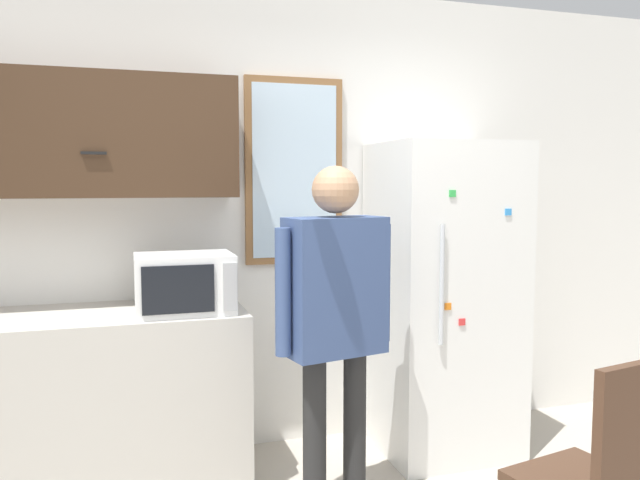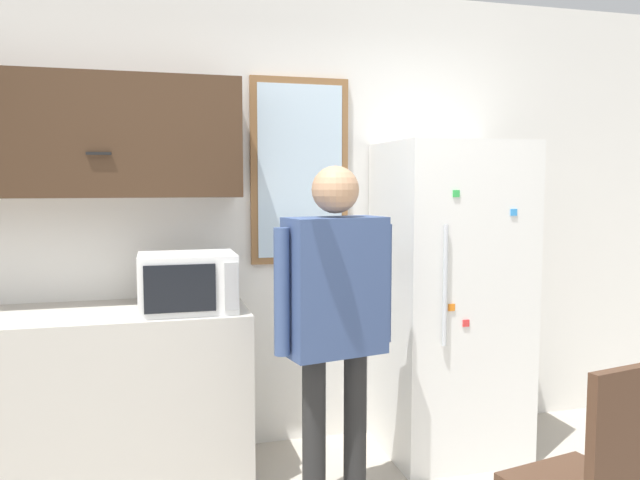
% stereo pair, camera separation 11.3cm
% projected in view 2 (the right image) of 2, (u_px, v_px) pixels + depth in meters
% --- Properties ---
extents(back_wall, '(6.00, 0.06, 2.70)m').
position_uv_depth(back_wall, '(234.00, 221.00, 3.64)').
color(back_wall, white).
rests_on(back_wall, ground_plane).
extents(counter, '(2.21, 0.65, 0.92)m').
position_uv_depth(counter, '(25.00, 406.00, 3.10)').
color(counter, '#BCB7AD').
rests_on(counter, ground_plane).
extents(upper_cabinets, '(2.21, 0.33, 0.63)m').
position_uv_depth(upper_cabinets, '(20.00, 135.00, 3.14)').
color(upper_cabinets, '#3D2819').
extents(microwave, '(0.48, 0.41, 0.29)m').
position_uv_depth(microwave, '(187.00, 282.00, 3.17)').
color(microwave, white).
rests_on(microwave, counter).
extents(person, '(0.60, 0.31, 1.65)m').
position_uv_depth(person, '(335.00, 304.00, 2.89)').
color(person, black).
rests_on(person, ground_plane).
extents(refrigerator, '(0.75, 0.72, 1.80)m').
position_uv_depth(refrigerator, '(449.00, 299.00, 3.62)').
color(refrigerator, white).
rests_on(refrigerator, ground_plane).
extents(chair, '(0.51, 0.51, 0.96)m').
position_uv_depth(chair, '(602.00, 479.00, 2.19)').
color(chair, '#472D1E').
rests_on(chair, ground_plane).
extents(window, '(0.59, 0.05, 1.09)m').
position_uv_depth(window, '(300.00, 171.00, 3.67)').
color(window, olive).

